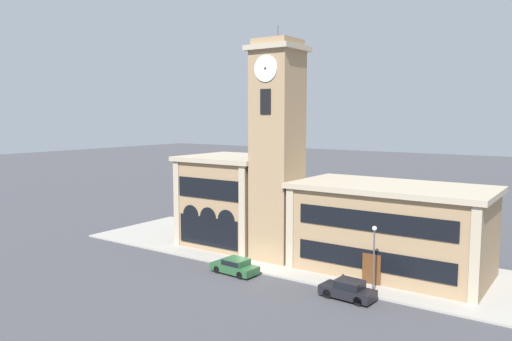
{
  "coord_description": "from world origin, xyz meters",
  "views": [
    {
      "loc": [
        24.45,
        -34.03,
        13.32
      ],
      "look_at": [
        -1.05,
        2.59,
        8.48
      ],
      "focal_mm": 35.0,
      "sensor_mm": 36.0,
      "label": 1
    }
  ],
  "objects_px": {
    "parked_car_near": "(235,266)",
    "bollard": "(343,281)",
    "street_lamp": "(374,249)",
    "parked_car_mid": "(348,289)"
  },
  "relations": [
    {
      "from": "parked_car_near",
      "to": "bollard",
      "type": "relative_size",
      "value": 3.98
    },
    {
      "from": "parked_car_near",
      "to": "bollard",
      "type": "distance_m",
      "value": 9.31
    },
    {
      "from": "street_lamp",
      "to": "bollard",
      "type": "distance_m",
      "value": 3.77
    },
    {
      "from": "parked_car_near",
      "to": "parked_car_mid",
      "type": "relative_size",
      "value": 1.03
    },
    {
      "from": "bollard",
      "to": "parked_car_near",
      "type": "bearing_deg",
      "value": -169.28
    },
    {
      "from": "parked_car_mid",
      "to": "bollard",
      "type": "xyz_separation_m",
      "value": [
        -1.24,
        1.73,
        -0.09
      ]
    },
    {
      "from": "parked_car_mid",
      "to": "bollard",
      "type": "relative_size",
      "value": 3.87
    },
    {
      "from": "parked_car_mid",
      "to": "bollard",
      "type": "bearing_deg",
      "value": -50.99
    },
    {
      "from": "parked_car_near",
      "to": "parked_car_mid",
      "type": "height_order",
      "value": "parked_car_mid"
    },
    {
      "from": "parked_car_mid",
      "to": "street_lamp",
      "type": "bearing_deg",
      "value": -118.95
    }
  ]
}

